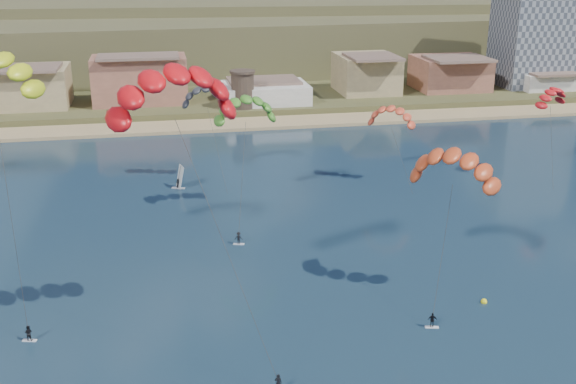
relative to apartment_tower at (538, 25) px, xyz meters
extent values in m
cube|color=tan|center=(-85.00, -22.00, -17.57)|extent=(2200.00, 12.00, 0.90)
cube|color=brown|center=(-45.00, 92.00, -8.32)|extent=(320.00, 150.00, 15.00)
cube|color=brown|center=(-125.00, 132.00, -6.82)|extent=(380.00, 170.00, 18.00)
cube|color=gray|center=(0.00, 0.00, -0.82)|extent=(20.00, 16.00, 30.00)
cylinder|color=#47382D|center=(-80.00, -14.00, -11.82)|extent=(5.20, 5.20, 8.00)
cylinder|color=#47382D|center=(-80.00, -14.00, -7.52)|extent=(5.82, 5.82, 0.60)
imported|color=black|center=(-90.48, -120.32, -16.84)|extent=(0.71, 0.55, 1.75)
cylinder|color=#262626|center=(-94.22, -115.04, -5.98)|extent=(0.05, 0.05, 25.05)
cube|color=silver|center=(-113.42, -107.27, -17.77)|extent=(1.47, 0.76, 0.09)
imported|color=black|center=(-113.42, -107.27, -16.92)|extent=(0.92, 0.79, 1.62)
cylinder|color=#262626|center=(-114.47, -102.86, -5.61)|extent=(0.05, 0.05, 24.12)
cube|color=silver|center=(-72.97, -112.33, -17.77)|extent=(1.46, 0.76, 0.09)
imported|color=black|center=(-72.97, -112.33, -16.92)|extent=(1.01, 0.62, 1.61)
cylinder|color=#262626|center=(-70.69, -108.46, -10.93)|extent=(0.05, 0.05, 14.78)
cube|color=silver|center=(-89.98, -87.31, -17.77)|extent=(1.51, 0.80, 0.10)
imported|color=black|center=(-89.98, -87.31, -16.89)|extent=(1.20, 0.88, 1.66)
cylinder|color=#262626|center=(-88.56, -81.08, -10.57)|extent=(0.05, 0.05, 17.79)
cylinder|color=#262626|center=(-91.45, -63.72, -11.42)|extent=(0.04, 0.04, 14.59)
cylinder|color=#262626|center=(-62.07, -69.49, -12.98)|extent=(0.04, 0.04, 12.11)
cylinder|color=#262626|center=(-35.38, -71.90, -11.57)|extent=(0.04, 0.04, 14.34)
cube|color=silver|center=(-96.89, -62.91, -17.77)|extent=(2.21, 1.34, 0.11)
imported|color=black|center=(-96.89, -62.91, -16.95)|extent=(0.87, 0.72, 1.53)
cube|color=white|center=(-96.54, -62.91, -15.85)|extent=(1.59, 2.45, 3.66)
sphere|color=yellow|center=(-65.29, -108.33, -17.70)|extent=(0.71, 0.71, 0.71)
camera|label=1|loc=(-99.42, -172.08, 19.37)|focal=43.75mm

